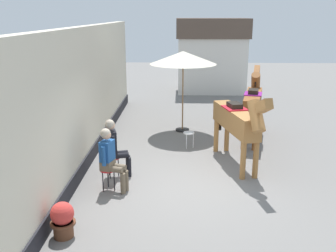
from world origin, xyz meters
name	(u,v)px	position (x,y,z in m)	size (l,w,h in m)	color
ground_plane	(183,143)	(0.00, 3.00, 0.00)	(40.00, 40.00, 0.00)	slate
pub_facade_wall	(83,103)	(-2.55, 1.50, 1.54)	(0.34, 14.00, 3.40)	beige
distant_cottage	(211,54)	(1.40, 11.29, 1.80)	(3.40, 2.60, 3.50)	silver
seated_visitor_near	(110,156)	(-1.59, -0.23, 0.78)	(0.61, 0.48, 1.39)	red
seated_visitor_far	(114,145)	(-1.62, 0.53, 0.78)	(0.61, 0.48, 1.39)	red
saddled_horse_near	(237,121)	(1.30, 1.32, 1.16)	(0.97, 2.95, 2.06)	#9E6B38
saddled_horse_far	(253,101)	(2.09, 3.59, 1.16)	(0.97, 2.95, 2.06)	brown
flower_planter_near	(63,219)	(-2.09, -2.09, 0.33)	(0.43, 0.43, 0.64)	brown
cafe_parasol	(183,58)	(-0.02, 4.31, 2.36)	(2.10, 2.10, 2.58)	black
spare_stool_white	(189,134)	(0.15, 2.62, 0.40)	(0.32, 0.32, 0.46)	white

